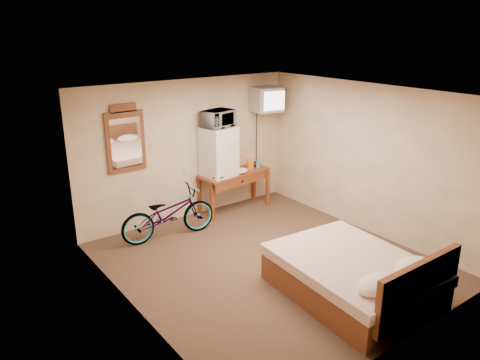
{
  "coord_description": "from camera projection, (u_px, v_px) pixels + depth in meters",
  "views": [
    {
      "loc": [
        -4.06,
        -4.75,
        3.38
      ],
      "look_at": [
        -0.2,
        0.46,
        1.22
      ],
      "focal_mm": 35.0,
      "sensor_mm": 36.0,
      "label": 1
    }
  ],
  "objects": [
    {
      "name": "room",
      "position": [
        270.0,
        183.0,
        6.59
      ],
      "size": [
        4.6,
        4.64,
        2.5
      ],
      "color": "#402D20",
      "rests_on": "ground"
    },
    {
      "name": "wall_mirror",
      "position": [
        125.0,
        139.0,
        7.55
      ],
      "size": [
        0.66,
        0.04,
        1.12
      ],
      "color": "brown",
      "rests_on": "room"
    },
    {
      "name": "crt_television",
      "position": [
        267.0,
        99.0,
        8.78
      ],
      "size": [
        0.59,
        0.64,
        0.46
      ],
      "color": "black",
      "rests_on": "room"
    },
    {
      "name": "bicycle",
      "position": [
        168.0,
        214.0,
        7.69
      ],
      "size": [
        1.66,
        0.73,
        0.85
      ],
      "primitive_type": "imported",
      "rotation": [
        0.0,
        0.0,
        1.47
      ],
      "color": "black",
      "rests_on": "floor"
    },
    {
      "name": "cloth_dark_a",
      "position": [
        219.0,
        177.0,
        8.35
      ],
      "size": [
        0.25,
        0.18,
        0.09
      ],
      "primitive_type": "ellipsoid",
      "color": "black",
      "rests_on": "desk"
    },
    {
      "name": "snack_bag",
      "position": [
        250.0,
        164.0,
        8.9
      ],
      "size": [
        0.12,
        0.08,
        0.22
      ],
      "primitive_type": "cube",
      "rotation": [
        0.0,
        0.0,
        -0.16
      ],
      "color": "orange",
      "rests_on": "desk"
    },
    {
      "name": "mini_fridge",
      "position": [
        219.0,
        151.0,
        8.45
      ],
      "size": [
        0.6,
        0.58,
        0.9
      ],
      "color": "silver",
      "rests_on": "desk"
    },
    {
      "name": "cloth_dark_b",
      "position": [
        255.0,
        164.0,
        9.13
      ],
      "size": [
        0.21,
        0.17,
        0.09
      ],
      "primitive_type": "ellipsoid",
      "color": "black",
      "rests_on": "desk"
    },
    {
      "name": "microwave",
      "position": [
        218.0,
        119.0,
        8.26
      ],
      "size": [
        0.62,
        0.49,
        0.3
      ],
      "primitive_type": "imported",
      "rotation": [
        0.0,
        0.0,
        0.24
      ],
      "color": "silver",
      "rests_on": "mini_fridge"
    },
    {
      "name": "cloth_cream",
      "position": [
        240.0,
        171.0,
        8.68
      ],
      "size": [
        0.32,
        0.24,
        0.1
      ],
      "primitive_type": "ellipsoid",
      "color": "beige",
      "rests_on": "desk"
    },
    {
      "name": "bed",
      "position": [
        356.0,
        277.0,
        6.02
      ],
      "size": [
        1.66,
        2.11,
        0.9
      ],
      "color": "brown",
      "rests_on": "floor"
    },
    {
      "name": "blue_cup",
      "position": [
        258.0,
        165.0,
        9.02
      ],
      "size": [
        0.07,
        0.07,
        0.12
      ],
      "primitive_type": "cylinder",
      "color": "#4291E2",
      "rests_on": "desk"
    },
    {
      "name": "desk",
      "position": [
        235.0,
        178.0,
        8.79
      ],
      "size": [
        1.43,
        0.66,
        0.75
      ],
      "color": "brown",
      "rests_on": "floor"
    }
  ]
}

